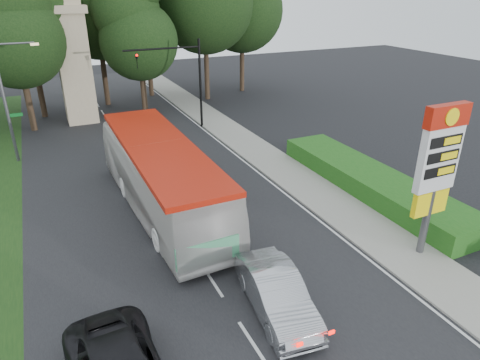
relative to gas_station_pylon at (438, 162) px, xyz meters
name	(u,v)px	position (x,y,z in m)	size (l,w,h in m)	color
ground	(258,352)	(-9.20, -1.99, -4.45)	(120.00, 120.00, 0.00)	black
road_surface	(160,201)	(-9.20, 10.01, -4.44)	(14.00, 80.00, 0.02)	black
sidewalk_right	(290,174)	(-0.70, 10.01, -4.39)	(3.00, 80.00, 0.12)	gray
hedge	(371,182)	(2.30, 6.01, -3.85)	(3.00, 14.00, 1.20)	#1A5416
gas_station_pylon	(438,162)	(0.00, 0.00, 0.00)	(2.10, 0.45, 6.85)	#59595E
traffic_signal_mast	(184,72)	(-3.52, 22.00, 0.22)	(6.10, 0.35, 7.20)	black
streetlight_signs	(7,97)	(-16.19, 20.01, -0.01)	(2.75, 0.98, 8.00)	#59595E
monument	(74,62)	(-11.20, 28.01, 0.66)	(3.00, 3.00, 10.05)	tan
tree_east_near	(144,0)	(-3.20, 35.01, 5.23)	(8.12, 8.12, 15.95)	#2D2116
tree_monument_left	(12,19)	(-15.20, 27.01, 4.23)	(7.28, 7.28, 14.30)	#2D2116
tree_monument_right	(137,24)	(-5.70, 27.51, 3.56)	(6.72, 6.72, 13.20)	#2D2116
transit_bus	(161,178)	(-9.29, 8.84, -2.57)	(3.16, 13.52, 3.77)	silver
sedan_silver	(276,293)	(-7.70, -0.50, -3.64)	(1.71, 4.91, 1.62)	#A5A7AD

